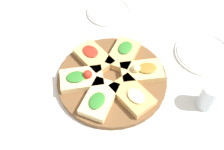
# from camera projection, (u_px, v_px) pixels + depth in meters

# --- Properties ---
(ground_plane) EXTENTS (3.00, 3.00, 0.00)m
(ground_plane) POSITION_uv_depth(u_px,v_px,m) (112.00, 81.00, 0.97)
(ground_plane) COLOR silver
(serving_board) EXTENTS (0.40, 0.40, 0.02)m
(serving_board) POSITION_uv_depth(u_px,v_px,m) (112.00, 79.00, 0.96)
(serving_board) COLOR brown
(serving_board) RESTS_ON ground_plane
(focaccia_slice_0) EXTENTS (0.16, 0.11, 0.04)m
(focaccia_slice_0) POSITION_uv_depth(u_px,v_px,m) (93.00, 57.00, 0.99)
(focaccia_slice_0) COLOR tan
(focaccia_slice_0) RESTS_ON serving_board
(focaccia_slice_1) EXTENTS (0.14, 0.17, 0.05)m
(focaccia_slice_1) POSITION_uv_depth(u_px,v_px,m) (82.00, 79.00, 0.93)
(focaccia_slice_1) COLOR #E5C689
(focaccia_slice_1) RESTS_ON serving_board
(focaccia_slice_2) EXTENTS (0.16, 0.18, 0.04)m
(focaccia_slice_2) POSITION_uv_depth(u_px,v_px,m) (99.00, 99.00, 0.88)
(focaccia_slice_2) COLOR #E5C689
(focaccia_slice_2) RESTS_ON serving_board
(focaccia_slice_3) EXTENTS (0.16, 0.11, 0.04)m
(focaccia_slice_3) POSITION_uv_depth(u_px,v_px,m) (132.00, 95.00, 0.89)
(focaccia_slice_3) COLOR tan
(focaccia_slice_3) RESTS_ON serving_board
(focaccia_slice_4) EXTENTS (0.15, 0.17, 0.05)m
(focaccia_slice_4) POSITION_uv_depth(u_px,v_px,m) (142.00, 71.00, 0.95)
(focaccia_slice_4) COLOR #DBB775
(focaccia_slice_4) RESTS_ON serving_board
(focaccia_slice_5) EXTENTS (0.16, 0.18, 0.04)m
(focaccia_slice_5) POSITION_uv_depth(u_px,v_px,m) (123.00, 54.00, 1.00)
(focaccia_slice_5) COLOR tan
(focaccia_slice_5) RESTS_ON serving_board
(plate_left) EXTENTS (0.20, 0.20, 0.02)m
(plate_left) POSITION_uv_depth(u_px,v_px,m) (109.00, 11.00, 1.19)
(plate_left) COLOR white
(plate_left) RESTS_ON ground_plane
(plate_right) EXTENTS (0.23, 0.23, 0.02)m
(plate_right) POSITION_uv_depth(u_px,v_px,m) (204.00, 53.00, 1.04)
(plate_right) COLOR white
(plate_right) RESTS_ON ground_plane
(water_glass) EXTENTS (0.06, 0.06, 0.10)m
(water_glass) POSITION_uv_depth(u_px,v_px,m) (209.00, 96.00, 0.87)
(water_glass) COLOR silver
(water_glass) RESTS_ON ground_plane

